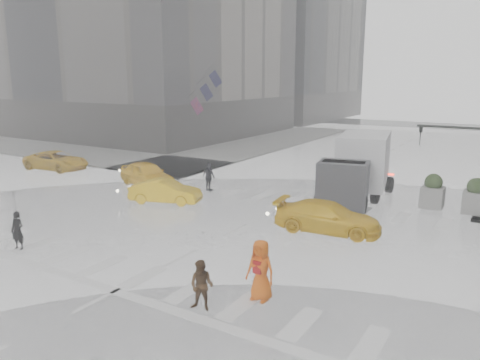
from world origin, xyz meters
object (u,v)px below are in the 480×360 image
Objects in this scene: traffic_signal_pole at (480,153)px; taxi_mid at (165,191)px; taxi_front at (147,174)px; pedestrian_brown at (202,285)px; pedestrian_orange at (261,270)px; box_truck at (358,166)px.

traffic_signal_pole reaches higher than taxi_mid.
taxi_front is at bearing -169.35° from traffic_signal_pole.
pedestrian_brown is at bearing -153.73° from taxi_mid.
pedestrian_brown is (-5.87, -14.81, -2.44)m from traffic_signal_pole.
pedestrian_brown is 1.90m from pedestrian_orange.
taxi_front is at bearing 146.28° from pedestrian_orange.
traffic_signal_pole is 0.65× the size of box_truck.
pedestrian_orange is 16.95m from taxi_front.
pedestrian_orange is at bearing -145.07° from taxi_mid.
pedestrian_orange reaches higher than pedestrian_brown.
taxi_mid is (-14.81, -6.01, -2.57)m from traffic_signal_pole.
pedestrian_brown is 12.55m from taxi_mid.
traffic_signal_pole is at bearing -87.10° from taxi_mid.
box_truck reaches higher than taxi_mid.
pedestrian_brown is 0.40× the size of taxi_mid.
pedestrian_orange is 0.43× the size of taxi_front.
traffic_signal_pole is 6.14m from box_truck.
taxi_mid is (-8.94, 8.80, -0.13)m from pedestrian_brown.
taxi_front is at bearing 36.40° from taxi_mid.
pedestrian_orange is at bearing -95.64° from box_truck.
pedestrian_brown is 0.23× the size of box_truck.
traffic_signal_pole reaches higher than taxi_front.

